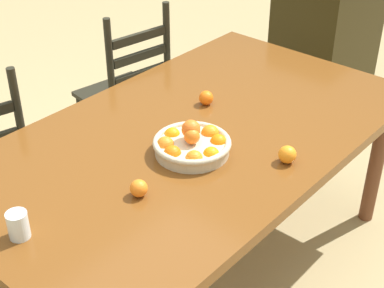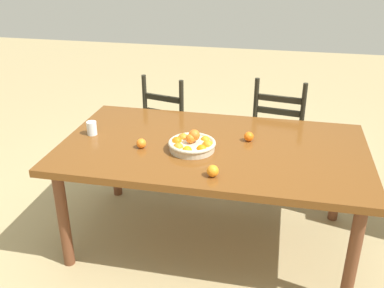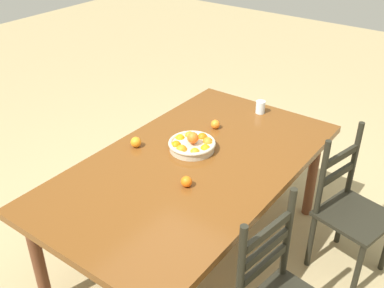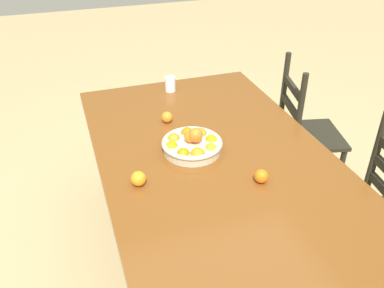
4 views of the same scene
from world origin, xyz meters
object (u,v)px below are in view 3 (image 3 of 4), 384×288
Objects in this scene: dining_table at (193,172)px; orange_loose_2 at (187,182)px; chair_by_cabinet at (349,212)px; orange_loose_1 at (136,142)px; orange_loose_0 at (215,124)px; drinking_glass at (260,107)px; fruit_bowl at (192,144)px.

dining_table is 31.03× the size of orange_loose_2.
orange_loose_1 is at bearing 128.09° from chair_by_cabinet.
orange_loose_0 is 0.41m from drinking_glass.
orange_loose_0 is 0.57m from orange_loose_1.
orange_loose_0 is at bearing 107.24° from chair_by_cabinet.
fruit_bowl is (0.38, -0.92, 0.34)m from chair_by_cabinet.
fruit_bowl is 4.75× the size of orange_loose_2.
dining_table is at bearing 134.39° from chair_by_cabinet.
drinking_glass is (-0.82, -0.00, 0.11)m from dining_table.
orange_loose_2 is 1.04m from drinking_glass.
drinking_glass is at bearing -179.98° from dining_table.
orange_loose_1 is (0.50, -0.27, 0.00)m from orange_loose_0.
drinking_glass reaches higher than dining_table.
chair_by_cabinet is at bearing 120.95° from dining_table.
orange_loose_1 is at bearing -80.59° from dining_table.
orange_loose_1 is 0.74× the size of drinking_glass.
orange_loose_0 is at bearing -173.22° from fruit_bowl.
chair_by_cabinet is at bearing 134.92° from orange_loose_2.
chair_by_cabinet reaches higher than dining_table.
chair_by_cabinet is 15.10× the size of orange_loose_2.
orange_loose_2 is (0.65, 0.24, 0.00)m from orange_loose_0.
chair_by_cabinet reaches higher than orange_loose_1.
chair_by_cabinet is (-0.50, 0.83, -0.23)m from dining_table.
dining_table is 0.83m from drinking_glass.
dining_table is 6.53× the size of fruit_bowl.
drinking_glass is at bearing -173.76° from orange_loose_2.
dining_table is 0.42m from orange_loose_1.
chair_by_cabinet is 0.95m from drinking_glass.
orange_loose_2 is at bearing 27.57° from dining_table.
orange_loose_2 is at bearing 73.60° from orange_loose_1.
orange_loose_2 is at bearing 20.56° from orange_loose_0.
orange_loose_1 is at bearing -106.40° from orange_loose_2.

